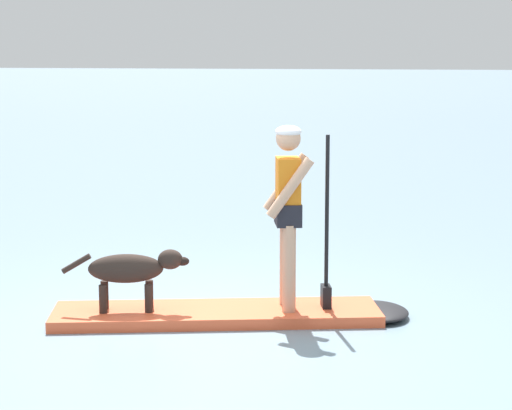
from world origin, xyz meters
The scene contains 4 objects.
ground_plane centered at (0.00, 0.00, 0.00)m, with size 400.00×400.00×0.00m, color slate.
paddleboard centered at (0.20, 0.09, 0.05)m, with size 3.22×1.98×0.10m.
person_paddler centered at (0.60, 0.27, 1.05)m, with size 0.68×0.60×1.65m.
dog centered at (-0.69, -0.31, 0.47)m, with size 1.06×0.54×0.55m.
Camera 1 is at (3.24, -7.50, 2.32)m, focal length 65.61 mm.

